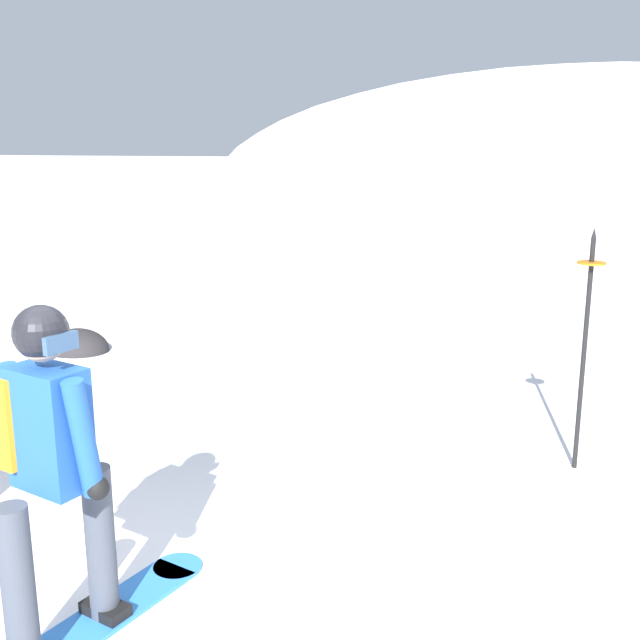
# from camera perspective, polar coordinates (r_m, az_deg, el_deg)

# --- Properties ---
(ridge_peak_main) EXTENTS (37.66, 33.89, 12.27)m
(ridge_peak_main) POSITION_cam_1_polar(r_m,az_deg,el_deg) (40.23, 19.15, 9.14)
(ridge_peak_main) COLOR white
(ridge_peak_main) RESTS_ON ground
(snowboarder_main) EXTENTS (0.65, 1.81, 1.71)m
(snowboarder_main) POSITION_cam_1_polar(r_m,az_deg,el_deg) (3.76, -20.13, -10.79)
(snowboarder_main) COLOR blue
(snowboarder_main) RESTS_ON ground
(piste_marker_near) EXTENTS (0.20, 0.20, 1.84)m
(piste_marker_near) POSITION_cam_1_polar(r_m,az_deg,el_deg) (5.77, 19.76, -1.03)
(piste_marker_near) COLOR black
(piste_marker_near) RESTS_ON ground
(rock_mid) EXTENTS (0.77, 0.66, 0.54)m
(rock_mid) POSITION_cam_1_polar(r_m,az_deg,el_deg) (9.35, -18.12, -2.27)
(rock_mid) COLOR #282628
(rock_mid) RESTS_ON ground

